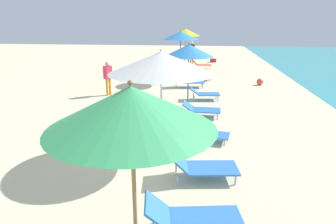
# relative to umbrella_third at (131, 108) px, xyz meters

# --- Properties ---
(umbrella_third) EXTENTS (1.84, 1.84, 2.79)m
(umbrella_third) POSITION_rel_umbrella_third_xyz_m (0.00, 0.00, 0.00)
(umbrella_third) COLOR olive
(umbrella_third) RESTS_ON ground
(lounger_third_shoreside) EXTENTS (1.67, 0.90, 0.65)m
(lounger_third_shoreside) POSITION_rel_umbrella_third_xyz_m (0.64, 1.17, -2.16)
(lounger_third_shoreside) COLOR blue
(lounger_third_shoreside) RESTS_ON ground
(umbrella_fourth) EXTENTS (2.55, 2.55, 2.72)m
(umbrella_fourth) POSITION_rel_umbrella_third_xyz_m (-0.25, 4.10, -0.09)
(umbrella_fourth) COLOR silver
(umbrella_fourth) RESTS_ON ground
(lounger_fourth_shoreside) EXTENTS (1.66, 0.85, 0.54)m
(lounger_fourth_shoreside) POSITION_rel_umbrella_third_xyz_m (0.75, 5.20, -2.24)
(lounger_fourth_shoreside) COLOR blue
(lounger_fourth_shoreside) RESTS_ON ground
(lounger_fourth_inland) EXTENTS (1.54, 0.87, 0.62)m
(lounger_fourth_inland) POSITION_rel_umbrella_third_xyz_m (0.81, 3.00, -2.19)
(lounger_fourth_inland) COLOR blue
(lounger_fourth_inland) RESTS_ON ground
(umbrella_fifth) EXTENTS (1.89, 1.89, 2.53)m
(umbrella_fifth) POSITION_rel_umbrella_third_xyz_m (0.20, 8.67, -0.25)
(umbrella_fifth) COLOR #4C4C51
(umbrella_fifth) RESTS_ON ground
(lounger_fifth_shoreside) EXTENTS (1.33, 0.72, 0.53)m
(lounger_fifth_shoreside) POSITION_rel_umbrella_third_xyz_m (0.87, 9.78, -2.20)
(lounger_fifth_shoreside) COLOR blue
(lounger_fifth_shoreside) RESTS_ON ground
(lounger_fifth_inland) EXTENTS (1.38, 0.70, 0.52)m
(lounger_fifth_inland) POSITION_rel_umbrella_third_xyz_m (0.74, 7.41, -2.21)
(lounger_fifth_inland) COLOR blue
(lounger_fifth_inland) RESTS_ON ground
(umbrella_sixth) EXTENTS (1.93, 1.93, 2.83)m
(umbrella_sixth) POSITION_rel_umbrella_third_xyz_m (-0.47, 13.45, 0.06)
(umbrella_sixth) COLOR #4C4C51
(umbrella_sixth) RESTS_ON ground
(lounger_sixth_shoreside) EXTENTS (1.65, 0.88, 0.63)m
(lounger_sixth_shoreside) POSITION_rel_umbrella_third_xyz_m (0.51, 14.35, -2.17)
(lounger_sixth_shoreside) COLOR blue
(lounger_sixth_shoreside) RESTS_ON ground
(lounger_sixth_inland) EXTENTS (1.58, 0.75, 0.70)m
(lounger_sixth_inland) POSITION_rel_umbrella_third_xyz_m (0.04, 12.23, -2.16)
(lounger_sixth_inland) COLOR blue
(lounger_sixth_inland) RESTS_ON ground
(umbrella_farthest) EXTENTS (1.93, 1.93, 2.86)m
(umbrella_farthest) POSITION_rel_umbrella_third_xyz_m (-0.46, 17.37, 0.07)
(umbrella_farthest) COLOR olive
(umbrella_farthest) RESTS_ON ground
(lounger_farthest_shoreside) EXTENTS (1.45, 0.96, 0.67)m
(lounger_farthest_shoreside) POSITION_rel_umbrella_third_xyz_m (0.63, 18.28, -2.15)
(lounger_farthest_shoreside) COLOR #D8593F
(lounger_farthest_shoreside) RESTS_ON ground
(lounger_farthest_inland) EXTENTS (1.42, 0.90, 0.53)m
(lounger_farthest_inland) POSITION_rel_umbrella_third_xyz_m (0.05, 16.43, -2.18)
(lounger_farthest_inland) COLOR blue
(lounger_farthest_inland) RESTS_ON ground
(person_walking_mid) EXTENTS (0.42, 0.39, 1.75)m
(person_walking_mid) POSITION_rel_umbrella_third_xyz_m (-0.11, 20.67, -1.42)
(person_walking_mid) COLOR orange
(person_walking_mid) RESTS_ON ground
(person_walking_far) EXTENTS (0.38, 0.42, 1.57)m
(person_walking_far) POSITION_rel_umbrella_third_xyz_m (-3.55, 10.14, -1.54)
(person_walking_far) COLOR orange
(person_walking_far) RESTS_ON ground
(beach_ball) EXTENTS (0.35, 0.35, 0.35)m
(beach_ball) POSITION_rel_umbrella_third_xyz_m (3.83, 13.19, -2.31)
(beach_ball) COLOR #E54C38
(beach_ball) RESTS_ON ground
(cooler_box) EXTENTS (0.53, 0.33, 0.34)m
(cooler_box) POSITION_rel_umbrella_third_xyz_m (1.62, 21.96, -2.32)
(cooler_box) COLOR red
(cooler_box) RESTS_ON ground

